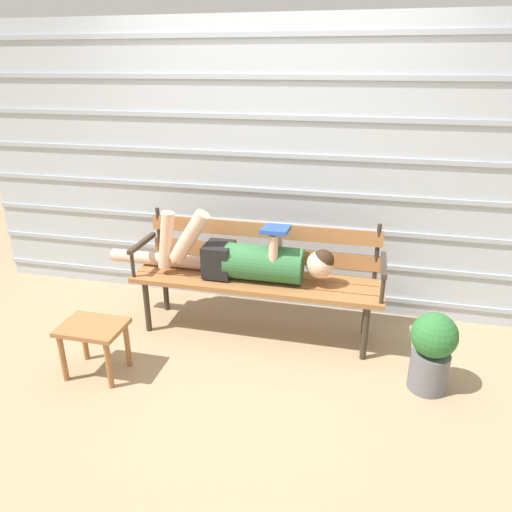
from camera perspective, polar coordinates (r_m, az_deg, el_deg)
The scene contains 6 objects.
ground_plane at distance 3.48m, azimuth -0.66°, elevation -10.56°, with size 12.00×12.00×0.00m, color tan.
house_siding at distance 3.70m, azimuth 1.98°, elevation 10.13°, with size 5.05×0.08×2.22m.
park_bench at distance 3.46m, azimuth 0.26°, elevation -1.66°, with size 1.82×0.45×0.86m.
reclining_person at distance 3.37m, azimuth -1.38°, elevation -0.31°, with size 1.72×0.26×0.52m.
footstool at distance 3.21m, azimuth -19.13°, elevation -9.04°, with size 0.40×0.30×0.36m.
potted_plant at distance 3.10m, azimuth 20.58°, elevation -10.58°, with size 0.28×0.28×0.52m.
Camera 1 is at (0.72, -2.83, 1.90)m, focal length 32.94 mm.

